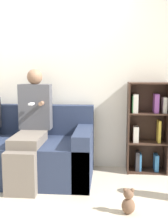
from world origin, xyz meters
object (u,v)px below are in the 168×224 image
adult_seated (31,125)px  teddy_bear (128,202)px  couch (19,154)px  bookshelf (146,127)px

adult_seated → teddy_bear: bearing=-34.4°
couch → adult_seated: adult_seated is taller
couch → bookshelf: bookshelf is taller
couch → teddy_bear: (1.30, -0.84, -0.18)m
couch → teddy_bear: size_ratio=7.21×
couch → bookshelf: 1.67m
couch → bookshelf: size_ratio=1.55×
bookshelf → couch: bearing=-167.8°
adult_seated → bookshelf: 1.49m
bookshelf → teddy_bear: 1.32m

